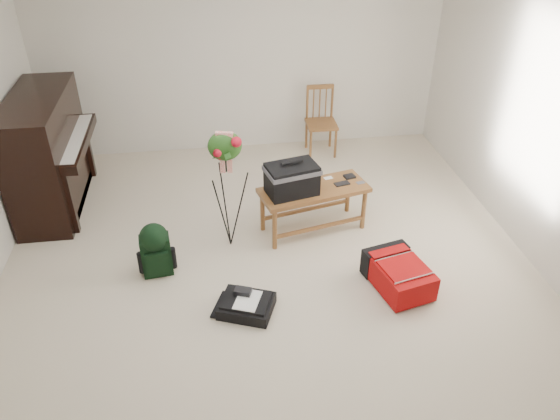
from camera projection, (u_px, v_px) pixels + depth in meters
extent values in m
cube|color=beige|center=(271.00, 276.00, 5.08)|extent=(5.00, 5.50, 0.01)
cube|color=beige|center=(242.00, 53.00, 6.68)|extent=(5.00, 0.04, 2.50)
cube|color=beige|center=(558.00, 137.00, 4.69)|extent=(0.04, 5.50, 2.50)
cube|color=black|center=(47.00, 153.00, 5.80)|extent=(0.55, 1.50, 1.25)
cube|color=black|center=(74.00, 142.00, 5.78)|extent=(0.28, 1.30, 0.10)
cube|color=white|center=(73.00, 138.00, 5.75)|extent=(0.22, 1.20, 0.02)
cube|color=black|center=(64.00, 199.00, 6.12)|extent=(0.45, 1.30, 0.10)
cube|color=brown|center=(314.00, 190.00, 5.47)|extent=(1.16, 0.68, 0.04)
cylinder|color=brown|center=(268.00, 224.00, 5.40)|extent=(0.05, 0.05, 0.45)
cylinder|color=brown|center=(264.00, 205.00, 5.69)|extent=(0.05, 0.05, 0.45)
cylinder|color=brown|center=(364.00, 216.00, 5.51)|extent=(0.05, 0.05, 0.45)
cylinder|color=brown|center=(355.00, 198.00, 5.80)|extent=(0.05, 0.05, 0.45)
cube|color=brown|center=(321.00, 124.00, 6.96)|extent=(0.38, 0.38, 0.04)
cylinder|color=brown|center=(311.00, 145.00, 6.92)|extent=(0.03, 0.03, 0.39)
cylinder|color=brown|center=(306.00, 135.00, 7.19)|extent=(0.03, 0.03, 0.39)
cylinder|color=brown|center=(336.00, 144.00, 6.96)|extent=(0.03, 0.03, 0.39)
cylinder|color=brown|center=(330.00, 133.00, 7.23)|extent=(0.03, 0.03, 0.39)
cube|color=brown|center=(320.00, 87.00, 6.86)|extent=(0.34, 0.04, 0.05)
cylinder|color=brown|center=(307.00, 104.00, 6.95)|extent=(0.03, 0.03, 0.47)
cylinder|color=brown|center=(332.00, 102.00, 6.99)|extent=(0.03, 0.03, 0.47)
cube|color=#BF080F|center=(399.00, 275.00, 4.88)|extent=(0.55, 0.70, 0.24)
cube|color=black|center=(390.00, 258.00, 5.08)|extent=(0.46, 0.24, 0.26)
cube|color=#BF080F|center=(402.00, 267.00, 4.77)|extent=(0.45, 0.43, 0.02)
cube|color=silver|center=(409.00, 279.00, 4.62)|extent=(0.38, 0.10, 0.01)
cube|color=black|center=(247.00, 306.00, 4.66)|extent=(0.54, 0.49, 0.11)
cube|color=black|center=(246.00, 300.00, 4.63)|extent=(0.47, 0.42, 0.03)
cube|color=white|center=(248.00, 299.00, 4.60)|extent=(0.28, 0.32, 0.01)
cube|color=black|center=(240.00, 293.00, 4.64)|extent=(0.16, 0.13, 0.04)
cube|color=black|center=(156.00, 255.00, 5.01)|extent=(0.29, 0.19, 0.40)
cube|color=black|center=(156.00, 264.00, 4.94)|extent=(0.22, 0.07, 0.23)
sphere|color=black|center=(154.00, 237.00, 4.90)|extent=(0.26, 0.26, 0.26)
cube|color=black|center=(150.00, 250.00, 5.08)|extent=(0.04, 0.03, 0.36)
cube|color=black|center=(164.00, 249.00, 5.10)|extent=(0.04, 0.03, 0.36)
cylinder|color=black|center=(225.00, 156.00, 4.95)|extent=(0.01, 0.01, 0.33)
ellipsoid|color=#25531A|center=(225.00, 146.00, 4.90)|extent=(0.31, 0.22, 0.29)
cube|color=red|center=(224.00, 137.00, 4.82)|extent=(0.16, 0.08, 0.09)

